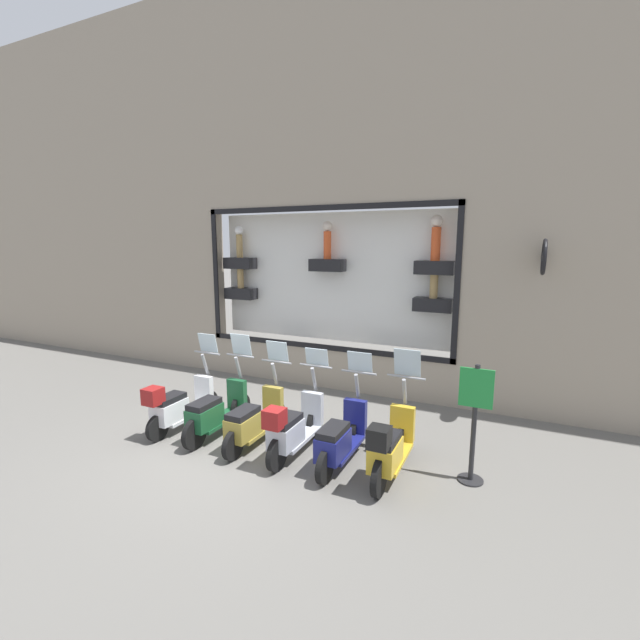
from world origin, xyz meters
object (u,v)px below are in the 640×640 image
Objects in this scene: scooter_yellow_0 at (390,447)px; scooter_navy_1 at (340,439)px; scooter_silver_2 at (293,428)px; scooter_white_5 at (178,405)px; shop_sign_post at (474,420)px; scooter_olive_3 at (253,421)px; scooter_green_4 at (215,412)px.

scooter_yellow_0 reaches higher than scooter_navy_1.
scooter_navy_1 is 0.79m from scooter_silver_2.
scooter_silver_2 is at bearing -89.83° from scooter_white_5.
shop_sign_post is (0.44, -5.00, 0.47)m from scooter_white_5.
scooter_olive_3 is at bearing -87.58° from scooter_white_5.
shop_sign_post reaches higher than scooter_olive_3.
scooter_yellow_0 is 2.36m from scooter_olive_3.
scooter_olive_3 is (-0.00, 1.57, -0.00)m from scooter_navy_1.
scooter_navy_1 is 3.14m from scooter_white_5.
shop_sign_post is at bearing -80.79° from scooter_silver_2.
scooter_navy_1 is 1.00× the size of scooter_green_4.
scooter_green_4 is (0.01, 2.36, 0.01)m from scooter_navy_1.
scooter_yellow_0 is at bearing -89.68° from scooter_silver_2.
scooter_green_4 reaches higher than scooter_silver_2.
scooter_olive_3 is at bearing 85.67° from scooter_silver_2.
scooter_olive_3 is 3.48m from shop_sign_post.
scooter_yellow_0 is 1.01× the size of scooter_olive_3.
shop_sign_post is at bearing -78.77° from scooter_navy_1.
scooter_silver_2 is 0.79m from scooter_olive_3.
scooter_yellow_0 reaches higher than shop_sign_post.
scooter_silver_2 is 2.36m from scooter_white_5.
scooter_silver_2 is (-0.06, 0.79, 0.05)m from scooter_navy_1.
scooter_navy_1 reaches higher than scooter_silver_2.
scooter_olive_3 is 1.00× the size of scooter_white_5.
scooter_yellow_0 is 3.14m from scooter_green_4.
scooter_olive_3 is 0.79m from scooter_green_4.
scooter_green_4 is 1.05× the size of shop_sign_post.
scooter_white_5 is at bearing 92.42° from scooter_olive_3.
scooter_yellow_0 is at bearing -91.02° from scooter_green_4.
scooter_green_4 is (0.06, 1.57, -0.03)m from scooter_silver_2.
scooter_olive_3 is 1.57m from scooter_white_5.
scooter_navy_1 is 2.36m from scooter_green_4.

